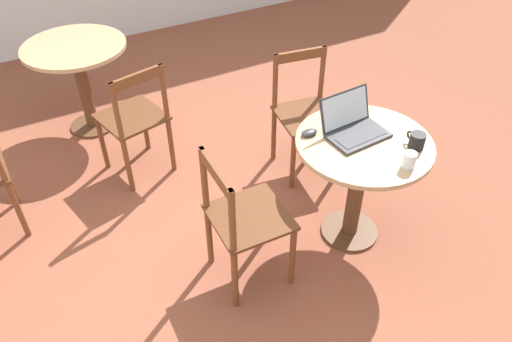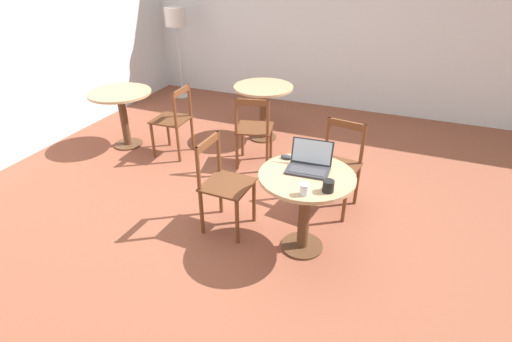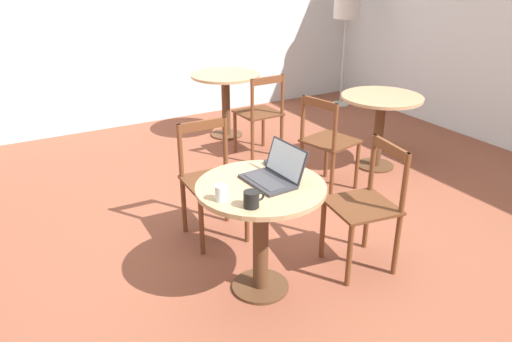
{
  "view_description": "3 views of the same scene",
  "coord_description": "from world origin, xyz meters",
  "px_view_note": "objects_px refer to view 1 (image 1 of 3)",
  "views": [
    {
      "loc": [
        -2.04,
        1.14,
        2.38
      ],
      "look_at": [
        -0.13,
        0.09,
        0.56
      ],
      "focal_mm": 35.0,
      "sensor_mm": 36.0,
      "label": 1
    },
    {
      "loc": [
        -3.05,
        -1.12,
        2.3
      ],
      "look_at": [
        -0.34,
        -0.02,
        0.65
      ],
      "focal_mm": 28.0,
      "sensor_mm": 36.0,
      "label": 2
    },
    {
      "loc": [
        -1.7,
        -2.74,
        1.98
      ],
      "look_at": [
        -0.11,
        0.05,
        0.56
      ],
      "focal_mm": 35.0,
      "sensor_mm": 36.0,
      "label": 3
    }
  ],
  "objects_px": {
    "chair_near_back": "(243,221)",
    "mouse": "(309,133)",
    "drinking_glass": "(409,160)",
    "chair_mid_left": "(135,121)",
    "laptop": "(354,127)",
    "mug": "(417,141)",
    "cafe_table_mid": "(78,65)",
    "chair_near_right": "(305,114)",
    "cafe_table_near": "(360,165)"
  },
  "relations": [
    {
      "from": "chair_mid_left",
      "to": "mouse",
      "type": "xyz_separation_m",
      "value": [
        -1.04,
        -0.73,
        0.3
      ]
    },
    {
      "from": "cafe_table_near",
      "to": "chair_near_right",
      "type": "height_order",
      "value": "chair_near_right"
    },
    {
      "from": "cafe_table_mid",
      "to": "chair_near_back",
      "type": "height_order",
      "value": "chair_near_back"
    },
    {
      "from": "chair_mid_left",
      "to": "chair_near_back",
      "type": "bearing_deg",
      "value": -170.37
    },
    {
      "from": "chair_near_right",
      "to": "chair_mid_left",
      "type": "bearing_deg",
      "value": 65.28
    },
    {
      "from": "cafe_table_near",
      "to": "mug",
      "type": "height_order",
      "value": "mug"
    },
    {
      "from": "cafe_table_near",
      "to": "cafe_table_mid",
      "type": "bearing_deg",
      "value": 29.69
    },
    {
      "from": "mouse",
      "to": "cafe_table_near",
      "type": "bearing_deg",
      "value": -130.02
    },
    {
      "from": "laptop",
      "to": "mouse",
      "type": "height_order",
      "value": "laptop"
    },
    {
      "from": "cafe_table_mid",
      "to": "chair_near_right",
      "type": "height_order",
      "value": "chair_near_right"
    },
    {
      "from": "cafe_table_mid",
      "to": "mouse",
      "type": "distance_m",
      "value": 2.03
    },
    {
      "from": "chair_near_back",
      "to": "chair_mid_left",
      "type": "height_order",
      "value": "same"
    },
    {
      "from": "chair_near_right",
      "to": "chair_near_back",
      "type": "bearing_deg",
      "value": 129.51
    },
    {
      "from": "chair_near_right",
      "to": "chair_mid_left",
      "type": "distance_m",
      "value": 1.18
    },
    {
      "from": "chair_near_back",
      "to": "laptop",
      "type": "bearing_deg",
      "value": -84.93
    },
    {
      "from": "drinking_glass",
      "to": "chair_mid_left",
      "type": "bearing_deg",
      "value": 33.83
    },
    {
      "from": "cafe_table_mid",
      "to": "mug",
      "type": "xyz_separation_m",
      "value": [
        -2.18,
        -1.35,
        0.21
      ]
    },
    {
      "from": "mouse",
      "to": "chair_mid_left",
      "type": "bearing_deg",
      "value": 34.93
    },
    {
      "from": "mouse",
      "to": "mug",
      "type": "bearing_deg",
      "value": -130.27
    },
    {
      "from": "chair_near_back",
      "to": "laptop",
      "type": "height_order",
      "value": "laptop"
    },
    {
      "from": "cafe_table_near",
      "to": "laptop",
      "type": "height_order",
      "value": "laptop"
    },
    {
      "from": "chair_mid_left",
      "to": "laptop",
      "type": "relative_size",
      "value": 2.46
    },
    {
      "from": "chair_near_right",
      "to": "chair_mid_left",
      "type": "height_order",
      "value": "same"
    },
    {
      "from": "drinking_glass",
      "to": "cafe_table_near",
      "type": "bearing_deg",
      "value": 11.51
    },
    {
      "from": "chair_near_back",
      "to": "mouse",
      "type": "xyz_separation_m",
      "value": [
        0.17,
        -0.52,
        0.3
      ]
    },
    {
      "from": "laptop",
      "to": "mug",
      "type": "xyz_separation_m",
      "value": [
        -0.27,
        -0.22,
        0.0
      ]
    },
    {
      "from": "cafe_table_near",
      "to": "drinking_glass",
      "type": "relative_size",
      "value": 8.73
    },
    {
      "from": "cafe_table_mid",
      "to": "chair_near_right",
      "type": "bearing_deg",
      "value": -135.12
    },
    {
      "from": "chair_near_back",
      "to": "drinking_glass",
      "type": "height_order",
      "value": "chair_near_back"
    },
    {
      "from": "cafe_table_near",
      "to": "cafe_table_mid",
      "type": "height_order",
      "value": "same"
    },
    {
      "from": "chair_near_back",
      "to": "laptop",
      "type": "relative_size",
      "value": 2.46
    },
    {
      "from": "laptop",
      "to": "drinking_glass",
      "type": "relative_size",
      "value": 3.99
    },
    {
      "from": "cafe_table_near",
      "to": "mouse",
      "type": "distance_m",
      "value": 0.36
    },
    {
      "from": "cafe_table_mid",
      "to": "chair_near_back",
      "type": "distance_m",
      "value": 2.02
    },
    {
      "from": "drinking_glass",
      "to": "mug",
      "type": "bearing_deg",
      "value": -54.22
    },
    {
      "from": "chair_near_right",
      "to": "drinking_glass",
      "type": "bearing_deg",
      "value": 177.01
    },
    {
      "from": "chair_mid_left",
      "to": "drinking_glass",
      "type": "height_order",
      "value": "chair_mid_left"
    },
    {
      "from": "laptop",
      "to": "mouse",
      "type": "xyz_separation_m",
      "value": [
        0.11,
        0.23,
        -0.03
      ]
    },
    {
      "from": "cafe_table_mid",
      "to": "drinking_glass",
      "type": "height_order",
      "value": "drinking_glass"
    },
    {
      "from": "chair_near_back",
      "to": "chair_near_right",
      "type": "xyz_separation_m",
      "value": [
        0.72,
        -0.87,
        0.0
      ]
    },
    {
      "from": "cafe_table_near",
      "to": "chair_mid_left",
      "type": "bearing_deg",
      "value": 37.88
    },
    {
      "from": "cafe_table_near",
      "to": "mouse",
      "type": "relative_size",
      "value": 7.73
    },
    {
      "from": "cafe_table_mid",
      "to": "mug",
      "type": "distance_m",
      "value": 2.58
    },
    {
      "from": "drinking_glass",
      "to": "mouse",
      "type": "bearing_deg",
      "value": 31.38
    },
    {
      "from": "cafe_table_mid",
      "to": "chair_near_right",
      "type": "distance_m",
      "value": 1.78
    },
    {
      "from": "chair_near_back",
      "to": "mouse",
      "type": "height_order",
      "value": "chair_near_back"
    },
    {
      "from": "chair_near_right",
      "to": "drinking_glass",
      "type": "xyz_separation_m",
      "value": [
        -1.03,
        0.05,
        0.33
      ]
    },
    {
      "from": "mouse",
      "to": "drinking_glass",
      "type": "xyz_separation_m",
      "value": [
        -0.49,
        -0.3,
        0.03
      ]
    },
    {
      "from": "cafe_table_mid",
      "to": "drinking_glass",
      "type": "distance_m",
      "value": 2.6
    },
    {
      "from": "chair_near_right",
      "to": "mug",
      "type": "height_order",
      "value": "chair_near_right"
    }
  ]
}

